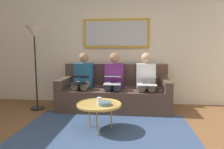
{
  "coord_description": "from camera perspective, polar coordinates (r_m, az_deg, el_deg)",
  "views": [
    {
      "loc": [
        -0.42,
        2.04,
        1.23
      ],
      "look_at": [
        0.0,
        -1.7,
        0.75
      ],
      "focal_mm": 33.05,
      "sensor_mm": 36.0,
      "label": 1
    }
  ],
  "objects": [
    {
      "name": "wall_rear",
      "position": [
        4.66,
        1.24,
        8.13
      ],
      "size": [
        6.0,
        0.12,
        2.6
      ],
      "primitive_type": "cube",
      "color": "beige",
      "rests_on": "ground_plane"
    },
    {
      "name": "area_rug",
      "position": [
        3.17,
        -1.77,
        -15.5
      ],
      "size": [
        2.6,
        1.8,
        0.01
      ],
      "primitive_type": "cube",
      "color": "#33476B",
      "rests_on": "ground_plane"
    },
    {
      "name": "couch",
      "position": [
        4.28,
        0.62,
        -5.12
      ],
      "size": [
        2.2,
        0.9,
        0.9
      ],
      "color": "#4C382D",
      "rests_on": "ground_plane"
    },
    {
      "name": "framed_mirror",
      "position": [
        4.58,
        1.14,
        11.28
      ],
      "size": [
        1.44,
        0.05,
        0.63
      ],
      "color": "#B7892D"
    },
    {
      "name": "coffee_table",
      "position": [
        3.1,
        -3.57,
        -8.31
      ],
      "size": [
        0.67,
        0.67,
        0.42
      ],
      "color": "tan",
      "rests_on": "ground_plane"
    },
    {
      "name": "cup",
      "position": [
        3.12,
        -3.55,
        -7.13
      ],
      "size": [
        0.07,
        0.07,
        0.09
      ],
      "primitive_type": "cylinder",
      "color": "silver",
      "rests_on": "coffee_table"
    },
    {
      "name": "bowl",
      "position": [
        3.02,
        -2.0,
        -8.03
      ],
      "size": [
        0.19,
        0.19,
        0.05
      ],
      "primitive_type": "cylinder",
      "color": "slate",
      "rests_on": "coffee_table"
    },
    {
      "name": "person_left",
      "position": [
        4.15,
        9.37,
        -1.45
      ],
      "size": [
        0.38,
        0.58,
        1.14
      ],
      "color": "silver",
      "rests_on": "couch"
    },
    {
      "name": "laptop_white",
      "position": [
        3.9,
        9.56,
        -1.64
      ],
      "size": [
        0.35,
        0.37,
        0.15
      ],
      "color": "white"
    },
    {
      "name": "person_middle",
      "position": [
        4.16,
        0.54,
        -1.32
      ],
      "size": [
        0.38,
        0.58,
        1.14
      ],
      "color": "#66236B",
      "rests_on": "couch"
    },
    {
      "name": "laptop_silver",
      "position": [
        3.92,
        0.17,
        -1.5
      ],
      "size": [
        0.32,
        0.37,
        0.15
      ],
      "color": "silver"
    },
    {
      "name": "person_right",
      "position": [
        4.27,
        -8.04,
        -1.17
      ],
      "size": [
        0.38,
        0.58,
        1.14
      ],
      "color": "#235B84",
      "rests_on": "couch"
    },
    {
      "name": "laptop_black",
      "position": [
        4.04,
        -8.9,
        -1.44
      ],
      "size": [
        0.31,
        0.34,
        0.15
      ],
      "color": "black"
    },
    {
      "name": "standing_lamp",
      "position": [
        4.37,
        -20.68,
        8.66
      ],
      "size": [
        0.32,
        0.32,
        1.66
      ],
      "color": "black",
      "rests_on": "ground_plane"
    }
  ]
}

